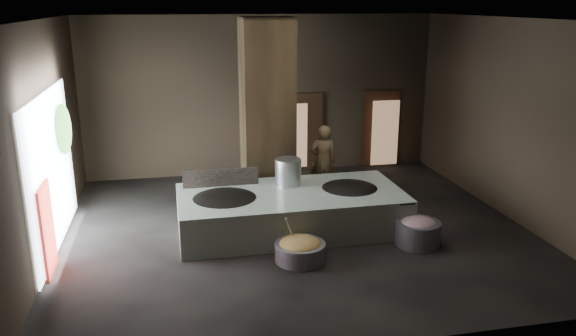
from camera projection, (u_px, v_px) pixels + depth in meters
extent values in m
cube|color=black|center=(296.00, 231.00, 12.43)|extent=(10.00, 9.00, 0.10)
cube|color=black|center=(297.00, 16.00, 11.12)|extent=(10.00, 9.00, 0.10)
cube|color=black|center=(262.00, 95.00, 16.04)|extent=(10.00, 0.10, 4.50)
cube|color=black|center=(371.00, 203.00, 7.51)|extent=(10.00, 0.10, 4.50)
cube|color=black|center=(41.00, 142.00, 10.79)|extent=(0.10, 9.00, 4.50)
cube|color=black|center=(513.00, 120.00, 12.76)|extent=(0.10, 9.00, 4.50)
cube|color=black|center=(267.00, 113.00, 13.50)|extent=(1.20, 1.20, 4.50)
cube|color=silver|center=(291.00, 211.00, 12.33)|extent=(4.90, 2.38, 0.85)
cube|color=black|center=(291.00, 194.00, 12.21)|extent=(4.77, 2.29, 0.03)
ellipsoid|color=black|center=(225.00, 202.00, 11.90)|extent=(1.54, 1.54, 0.42)
cylinder|color=black|center=(225.00, 199.00, 11.88)|extent=(1.57, 1.57, 0.05)
ellipsoid|color=black|center=(349.00, 192.00, 12.54)|extent=(1.43, 1.43, 0.40)
cylinder|color=black|center=(350.00, 189.00, 12.52)|extent=(1.46, 1.46, 0.05)
cylinder|color=silver|center=(288.00, 173.00, 12.65)|extent=(0.59, 0.59, 0.64)
cube|color=black|center=(221.00, 178.00, 12.57)|extent=(1.70, 0.08, 0.42)
imported|color=olive|center=(323.00, 161.00, 14.27)|extent=(0.72, 0.50, 1.87)
cylinder|color=gray|center=(300.00, 252.00, 10.86)|extent=(1.27, 1.27, 0.36)
ellipsoid|color=#949E4C|center=(300.00, 244.00, 10.82)|extent=(0.81, 0.81, 0.25)
cylinder|color=silver|center=(291.00, 232.00, 10.87)|extent=(0.30, 0.29, 0.70)
cylinder|color=gray|center=(418.00, 233.00, 11.56)|extent=(1.20, 1.20, 0.50)
ellipsoid|color=#A66371|center=(418.00, 224.00, 11.50)|extent=(0.76, 0.76, 0.29)
cube|color=black|center=(303.00, 133.00, 16.51)|extent=(1.18, 0.08, 2.38)
cube|color=#8C6647|center=(294.00, 136.00, 16.43)|extent=(0.80, 0.04, 1.90)
cube|color=black|center=(380.00, 130.00, 16.98)|extent=(1.18, 0.08, 2.38)
cube|color=#8C6647|center=(385.00, 133.00, 16.80)|extent=(0.83, 0.04, 1.95)
cube|color=white|center=(52.00, 171.00, 11.18)|extent=(0.04, 4.20, 3.10)
cube|color=maroon|center=(48.00, 230.00, 10.19)|extent=(0.05, 0.90, 1.70)
ellipsoid|color=#194714|center=(63.00, 129.00, 12.06)|extent=(0.28, 1.10, 1.10)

